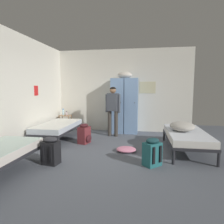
{
  "coord_description": "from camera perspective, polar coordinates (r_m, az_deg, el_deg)",
  "views": [
    {
      "loc": [
        0.74,
        -4.29,
        1.49
      ],
      "look_at": [
        0.0,
        0.26,
        0.95
      ],
      "focal_mm": 31.32,
      "sensor_mm": 36.0,
      "label": 1
    }
  ],
  "objects": [
    {
      "name": "bed_left_rear",
      "position": [
        6.04,
        -15.48,
        -4.15
      ],
      "size": [
        0.9,
        1.9,
        0.49
      ],
      "color": "#28282D",
      "rests_on": "ground_plane"
    },
    {
      "name": "backpack_maroon",
      "position": [
        5.47,
        -8.03,
        -6.4
      ],
      "size": [
        0.39,
        0.37,
        0.55
      ],
      "color": "maroon",
      "rests_on": "ground_plane"
    },
    {
      "name": "clothes_pile_pink",
      "position": [
        4.77,
        4.14,
        -10.82
      ],
      "size": [
        0.47,
        0.42,
        0.11
      ],
      "color": "pink",
      "rests_on": "ground_plane"
    },
    {
      "name": "room_backdrop",
      "position": [
        5.89,
        -10.31,
        6.05
      ],
      "size": [
        4.75,
        5.27,
        2.87
      ],
      "color": "silver",
      "rests_on": "ground_plane"
    },
    {
      "name": "shelf_unit",
      "position": [
        7.19,
        -13.47,
        -2.68
      ],
      "size": [
        0.38,
        0.3,
        0.57
      ],
      "color": "#99704C",
      "rests_on": "ground_plane"
    },
    {
      "name": "bedding_heap",
      "position": [
        5.03,
        19.82,
        -3.91
      ],
      "size": [
        0.58,
        0.72,
        0.22
      ],
      "color": "#B7B2A8",
      "rests_on": "bed_right"
    },
    {
      "name": "locker_bank",
      "position": [
        6.67,
        3.69,
        2.18
      ],
      "size": [
        0.9,
        0.55,
        2.07
      ],
      "color": "#7A9ECC",
      "rests_on": "ground_plane"
    },
    {
      "name": "lotion_bottle",
      "position": [
        7.08,
        -13.13,
        -0.43
      ],
      "size": [
        0.05,
        0.05,
        0.15
      ],
      "color": "beige",
      "rests_on": "shelf_unit"
    },
    {
      "name": "backpack_teal",
      "position": [
        3.97,
        11.54,
        -11.5
      ],
      "size": [
        0.42,
        0.42,
        0.55
      ],
      "color": "#23666B",
      "rests_on": "ground_plane"
    },
    {
      "name": "water_bottle",
      "position": [
        7.19,
        -14.06,
        -0.05
      ],
      "size": [
        0.07,
        0.07,
        0.23
      ],
      "color": "#B2DBEA",
      "rests_on": "shelf_unit"
    },
    {
      "name": "ground_plane",
      "position": [
        4.61,
        -0.53,
        -12.2
      ],
      "size": [
        8.33,
        8.33,
        0.0
      ],
      "primitive_type": "plane",
      "color": "#565B66"
    },
    {
      "name": "backpack_black",
      "position": [
        4.16,
        -17.35,
        -10.84
      ],
      "size": [
        0.35,
        0.37,
        0.55
      ],
      "color": "black",
      "rests_on": "ground_plane"
    },
    {
      "name": "bed_right",
      "position": [
        5.05,
        20.84,
        -6.46
      ],
      "size": [
        0.9,
        1.9,
        0.49
      ],
      "color": "#28282D",
      "rests_on": "ground_plane"
    },
    {
      "name": "person_traveler",
      "position": [
        6.15,
        0.26,
        1.55
      ],
      "size": [
        0.49,
        0.26,
        1.56
      ],
      "color": "#3D3833",
      "rests_on": "ground_plane"
    }
  ]
}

